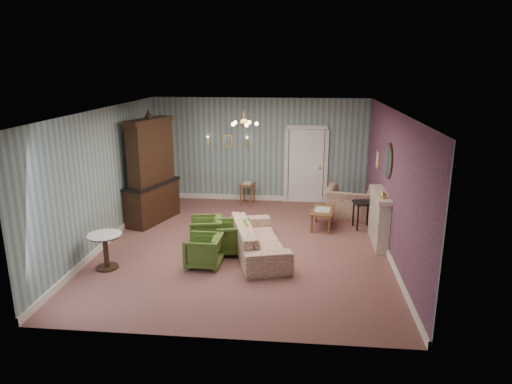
# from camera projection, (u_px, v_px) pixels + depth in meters

# --- Properties ---
(floor) EXTENTS (7.00, 7.00, 0.00)m
(floor) POSITION_uv_depth(u_px,v_px,m) (245.00, 246.00, 9.96)
(floor) COLOR brown
(floor) RESTS_ON ground
(ceiling) EXTENTS (7.00, 7.00, 0.00)m
(ceiling) POSITION_uv_depth(u_px,v_px,m) (244.00, 110.00, 9.19)
(ceiling) COLOR white
(ceiling) RESTS_ON ground
(wall_back) EXTENTS (6.00, 0.00, 6.00)m
(wall_back) POSITION_uv_depth(u_px,v_px,m) (260.00, 150.00, 12.93)
(wall_back) COLOR slate
(wall_back) RESTS_ON ground
(wall_front) EXTENTS (6.00, 0.00, 6.00)m
(wall_front) POSITION_uv_depth(u_px,v_px,m) (213.00, 244.00, 6.22)
(wall_front) COLOR slate
(wall_front) RESTS_ON ground
(wall_left) EXTENTS (0.00, 7.00, 7.00)m
(wall_left) POSITION_uv_depth(u_px,v_px,m) (105.00, 177.00, 9.86)
(wall_left) COLOR slate
(wall_left) RESTS_ON ground
(wall_right) EXTENTS (0.00, 7.00, 7.00)m
(wall_right) POSITION_uv_depth(u_px,v_px,m) (392.00, 184.00, 9.29)
(wall_right) COLOR slate
(wall_right) RESTS_ON ground
(wall_right_floral) EXTENTS (0.00, 7.00, 7.00)m
(wall_right_floral) POSITION_uv_depth(u_px,v_px,m) (392.00, 184.00, 9.29)
(wall_right_floral) COLOR #A2515D
(wall_right_floral) RESTS_ON ground
(door) EXTENTS (1.12, 0.12, 2.16)m
(door) POSITION_uv_depth(u_px,v_px,m) (306.00, 164.00, 12.87)
(door) COLOR white
(door) RESTS_ON floor
(olive_chair_a) EXTENTS (0.64, 0.68, 0.68)m
(olive_chair_a) POSITION_uv_depth(u_px,v_px,m) (204.00, 249.00, 8.89)
(olive_chair_a) COLOR #415D20
(olive_chair_a) RESTS_ON floor
(olive_chair_b) EXTENTS (0.79, 0.82, 0.73)m
(olive_chair_b) POSITION_uv_depth(u_px,v_px,m) (234.00, 236.00, 9.53)
(olive_chair_b) COLOR #415D20
(olive_chair_b) RESTS_ON floor
(olive_chair_c) EXTENTS (0.74, 0.77, 0.69)m
(olive_chair_c) POSITION_uv_depth(u_px,v_px,m) (206.00, 230.00, 9.91)
(olive_chair_c) COLOR #415D20
(olive_chair_c) RESTS_ON floor
(sofa_chintz) EXTENTS (1.27, 2.40, 0.90)m
(sofa_chintz) POSITION_uv_depth(u_px,v_px,m) (259.00, 234.00, 9.39)
(sofa_chintz) COLOR brown
(sofa_chintz) RESTS_ON floor
(wingback_chair) EXTENTS (1.32, 1.01, 1.03)m
(wingback_chair) POSITION_uv_depth(u_px,v_px,m) (351.00, 197.00, 11.74)
(wingback_chair) COLOR brown
(wingback_chair) RESTS_ON floor
(dresser) EXTENTS (1.05, 1.72, 2.70)m
(dresser) POSITION_uv_depth(u_px,v_px,m) (151.00, 168.00, 11.19)
(dresser) COLOR black
(dresser) RESTS_ON floor
(fireplace) EXTENTS (0.30, 1.40, 1.16)m
(fireplace) POSITION_uv_depth(u_px,v_px,m) (379.00, 219.00, 9.92)
(fireplace) COLOR beige
(fireplace) RESTS_ON floor
(mantel_vase) EXTENTS (0.15, 0.15, 0.15)m
(mantel_vase) POSITION_uv_depth(u_px,v_px,m) (383.00, 194.00, 9.36)
(mantel_vase) COLOR gold
(mantel_vase) RESTS_ON fireplace
(oval_mirror) EXTENTS (0.04, 0.76, 0.84)m
(oval_mirror) POSITION_uv_depth(u_px,v_px,m) (388.00, 161.00, 9.57)
(oval_mirror) COLOR white
(oval_mirror) RESTS_ON wall_right
(framed_print) EXTENTS (0.04, 0.34, 0.42)m
(framed_print) POSITION_uv_depth(u_px,v_px,m) (378.00, 160.00, 10.93)
(framed_print) COLOR gold
(framed_print) RESTS_ON wall_right
(coffee_table) EXTENTS (0.64, 0.98, 0.46)m
(coffee_table) POSITION_uv_depth(u_px,v_px,m) (322.00, 219.00, 10.98)
(coffee_table) COLOR brown
(coffee_table) RESTS_ON floor
(side_table_black) EXTENTS (0.51, 0.51, 0.66)m
(side_table_black) POSITION_uv_depth(u_px,v_px,m) (363.00, 215.00, 10.94)
(side_table_black) COLOR black
(side_table_black) RESTS_ON floor
(pedestal_table) EXTENTS (0.64, 0.64, 0.70)m
(pedestal_table) POSITION_uv_depth(u_px,v_px,m) (106.00, 251.00, 8.78)
(pedestal_table) COLOR black
(pedestal_table) RESTS_ON floor
(nesting_table) EXTENTS (0.45, 0.54, 0.64)m
(nesting_table) POSITION_uv_depth(u_px,v_px,m) (247.00, 193.00, 12.84)
(nesting_table) COLOR brown
(nesting_table) RESTS_ON floor
(gilt_mirror_back) EXTENTS (0.28, 0.06, 0.36)m
(gilt_mirror_back) POSITION_uv_depth(u_px,v_px,m) (228.00, 141.00, 12.91)
(gilt_mirror_back) COLOR gold
(gilt_mirror_back) RESTS_ON wall_back
(sconce_left) EXTENTS (0.16, 0.12, 0.30)m
(sconce_left) POSITION_uv_depth(u_px,v_px,m) (208.00, 141.00, 12.94)
(sconce_left) COLOR gold
(sconce_left) RESTS_ON wall_back
(sconce_right) EXTENTS (0.16, 0.12, 0.30)m
(sconce_right) POSITION_uv_depth(u_px,v_px,m) (247.00, 142.00, 12.84)
(sconce_right) COLOR gold
(sconce_right) RESTS_ON wall_back
(chandelier) EXTENTS (0.56, 0.56, 0.36)m
(chandelier) POSITION_uv_depth(u_px,v_px,m) (244.00, 124.00, 9.26)
(chandelier) COLOR gold
(chandelier) RESTS_ON ceiling
(burgundy_cushion) EXTENTS (0.41, 0.28, 0.39)m
(burgundy_cushion) POSITION_uv_depth(u_px,v_px,m) (349.00, 200.00, 11.61)
(burgundy_cushion) COLOR #5D1F17
(burgundy_cushion) RESTS_ON wingback_chair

